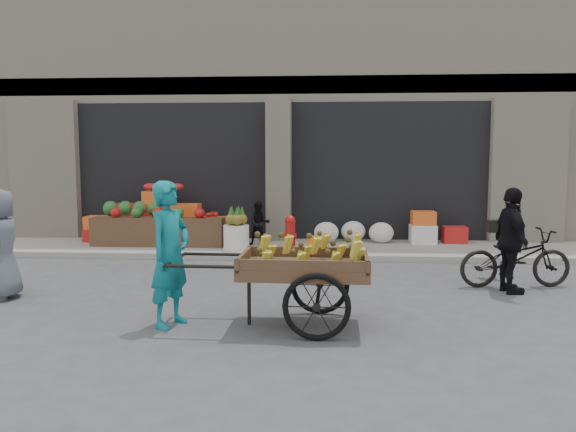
# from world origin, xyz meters

# --- Properties ---
(ground) EXTENTS (80.00, 80.00, 0.00)m
(ground) POSITION_xyz_m (0.00, 0.00, 0.00)
(ground) COLOR #424244
(ground) RESTS_ON ground
(sidewalk) EXTENTS (18.00, 2.20, 0.12)m
(sidewalk) POSITION_xyz_m (0.00, 4.10, 0.06)
(sidewalk) COLOR gray
(sidewalk) RESTS_ON ground
(building) EXTENTS (14.00, 6.45, 7.00)m
(building) POSITION_xyz_m (0.00, 8.03, 3.37)
(building) COLOR beige
(building) RESTS_ON ground
(fruit_display) EXTENTS (3.10, 1.12, 1.24)m
(fruit_display) POSITION_xyz_m (-2.48, 4.38, 0.67)
(fruit_display) COLOR red
(fruit_display) RESTS_ON sidewalk
(pineapple_bin) EXTENTS (0.52, 0.52, 0.50)m
(pineapple_bin) POSITION_xyz_m (-0.75, 3.60, 0.37)
(pineapple_bin) COLOR silver
(pineapple_bin) RESTS_ON sidewalk
(fire_hydrant) EXTENTS (0.22, 0.22, 0.71)m
(fire_hydrant) POSITION_xyz_m (0.35, 3.55, 0.50)
(fire_hydrant) COLOR #A5140F
(fire_hydrant) RESTS_ON sidewalk
(orange_bucket) EXTENTS (0.32, 0.32, 0.30)m
(orange_bucket) POSITION_xyz_m (0.85, 3.50, 0.27)
(orange_bucket) COLOR orange
(orange_bucket) RESTS_ON sidewalk
(right_bay_goods) EXTENTS (3.35, 0.60, 0.70)m
(right_bay_goods) POSITION_xyz_m (2.61, 4.70, 0.41)
(right_bay_goods) COLOR silver
(right_bay_goods) RESTS_ON sidewalk
(seated_person) EXTENTS (0.51, 0.43, 0.93)m
(seated_person) POSITION_xyz_m (-0.35, 4.20, 0.58)
(seated_person) COLOR black
(seated_person) RESTS_ON sidewalk
(banana_cart) EXTENTS (2.56, 1.14, 1.06)m
(banana_cart) POSITION_xyz_m (0.76, -1.12, 0.77)
(banana_cart) COLOR brown
(banana_cart) RESTS_ON ground
(vendor_woman) EXTENTS (0.62, 0.73, 1.72)m
(vendor_woman) POSITION_xyz_m (-0.76, -1.19, 0.86)
(vendor_woman) COLOR #10757C
(vendor_woman) RESTS_ON ground
(vendor_grey) EXTENTS (0.54, 0.79, 1.55)m
(vendor_grey) POSITION_xyz_m (-3.47, -0.10, 0.77)
(vendor_grey) COLOR slate
(vendor_grey) RESTS_ON ground
(bicycle) EXTENTS (1.77, 0.80, 0.90)m
(bicycle) POSITION_xyz_m (3.96, 1.11, 0.45)
(bicycle) COLOR black
(bicycle) RESTS_ON ground
(cyclist) EXTENTS (0.48, 0.95, 1.55)m
(cyclist) POSITION_xyz_m (3.76, 0.71, 0.78)
(cyclist) COLOR black
(cyclist) RESTS_ON ground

